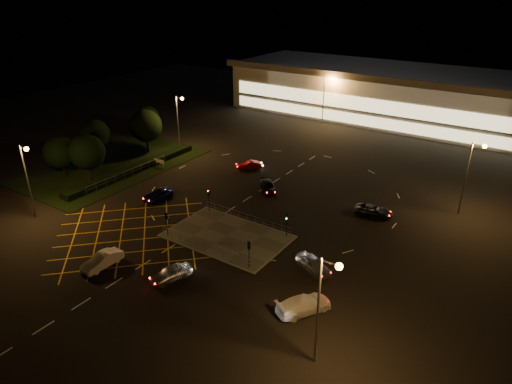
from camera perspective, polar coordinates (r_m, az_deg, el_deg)
The scene contains 27 objects.
ground at distance 58.23m, azimuth -4.00°, elevation -4.19°, with size 180.00×180.00×0.00m, color black.
pedestrian_island at distance 55.76m, azimuth -3.62°, elevation -5.52°, with size 14.00×9.00×0.12m, color #4C4944.
grass_verge at distance 80.36m, azimuth -17.38°, elevation 3.17°, with size 18.00×30.00×0.08m, color black.
hedge at distance 76.56m, azimuth -15.02°, elevation 2.76°, with size 2.00×26.00×1.00m, color black.
supermarket at distance 109.10m, azimuth 16.56°, elevation 11.76°, with size 72.00×26.50×10.50m.
streetlight_sw at distance 63.86m, azimuth -26.68°, elevation 2.30°, with size 1.78×0.56×10.03m.
streetlight_se at distance 35.59m, azimuth 8.51°, elevation -12.96°, with size 1.78×0.56×10.03m.
streetlight_nw at distance 82.88m, azimuth -9.58°, elevation 9.39°, with size 1.78×0.56×10.03m.
streetlight_ne at distance 64.12m, azimuth 25.31°, elevation 2.66°, with size 1.78×0.56×10.03m.
streetlight_far_left at distance 99.47m, azimuth 8.71°, elevation 12.03°, with size 1.78×0.56×10.03m.
signal_sw at distance 55.58m, azimuth -11.13°, elevation -3.36°, with size 0.28×0.30×3.15m.
signal_se at distance 48.76m, azimuth -0.88°, elevation -7.16°, with size 0.28×0.30×3.15m.
signal_nw at distance 60.78m, azimuth -5.92°, elevation -0.44°, with size 0.28×0.30×3.15m.
signal_ne at distance 54.62m, azimuth 3.90°, elevation -3.44°, with size 0.28×0.30×3.15m.
tree_a at distance 76.20m, azimuth -23.33°, elevation 4.52°, with size 5.04×5.04×6.86m.
tree_b at distance 81.93m, azimuth -19.60°, elevation 6.70°, with size 5.40×5.40×7.35m.
tree_c at distance 83.69m, azimuth -13.62°, elevation 8.04°, with size 5.76×5.76×7.84m.
tree_d at distance 92.10m, azimuth -13.45°, elevation 8.97°, with size 4.68×4.68×6.37m.
tree_e at distance 73.96m, azimuth -20.36°, elevation 4.70°, with size 5.40×5.40×7.35m.
car_near_silver at distance 48.71m, azimuth -10.59°, elevation -9.94°, with size 1.79×4.46×1.52m, color #B5B6BD.
car_queue_white at distance 52.56m, azimuth -18.67°, elevation -8.10°, with size 1.63×4.69×1.54m, color silver.
car_left_blue at distance 66.17m, azimuth -12.19°, elevation -0.36°, with size 2.13×4.62×1.28m, color #0B1244.
car_far_dkgrey at distance 67.24m, azimuth 1.53°, elevation 0.69°, with size 1.92×4.72×1.37m, color black.
car_right_silver at distance 49.61m, azimuth 7.16°, elevation -8.93°, with size 1.87×4.64×1.58m, color #A9ABB0.
car_circ_red at distance 75.37m, azimuth -0.81°, elevation 3.41°, with size 1.36×3.91×1.29m, color maroon.
car_east_grey at distance 62.11m, azimuth 14.48°, elevation -2.30°, with size 2.28×4.95×1.38m, color black.
car_approach_white at distance 44.07m, azimuth 5.99°, elevation -13.79°, with size 2.22×5.45×1.58m, color silver.
Camera 1 is at (31.62, -39.91, 28.24)m, focal length 32.00 mm.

